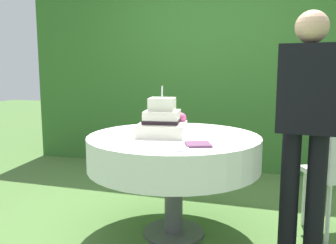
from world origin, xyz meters
The scene contains 8 objects.
ground_plane centered at (0.00, 0.00, 0.00)m, with size 20.00×20.00×0.00m, color #476B33.
foliage_hedge centered at (0.00, 2.13, 1.18)m, with size 5.05×0.56×2.36m, color #336628.
cake_table centered at (0.00, 0.00, 0.64)m, with size 1.27×1.27×0.77m.
wedding_cake centered at (-0.08, -0.03, 0.87)m, with size 0.38×0.38×0.36m.
serving_plate_near centered at (0.23, 0.38, 0.77)m, with size 0.14×0.14×0.01m, color white.
serving_plate_far centered at (0.17, -0.45, 0.77)m, with size 0.11×0.11×0.01m, color white.
napkin_stack centered at (0.24, -0.29, 0.77)m, with size 0.16×0.16×0.01m, color #603856.
standing_person centered at (0.90, -0.10, 0.93)m, with size 0.38×0.24×1.60m.
Camera 1 is at (0.69, -2.44, 1.24)m, focal length 37.37 mm.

